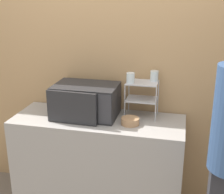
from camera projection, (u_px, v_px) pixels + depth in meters
wall_back at (107, 68)px, 2.97m from camera, size 8.00×0.06×2.60m
counter at (99, 163)px, 2.94m from camera, size 1.54×0.57×0.91m
microwave at (85, 101)px, 2.81m from camera, size 0.57×0.43×0.29m
dish_rack at (142, 92)px, 2.78m from camera, size 0.28×0.21×0.32m
glass_front_left at (131, 78)px, 2.71m from camera, size 0.07×0.07×0.09m
glass_back_right at (154, 76)px, 2.77m from camera, size 0.07×0.07×0.09m
bowl at (130, 121)px, 2.67m from camera, size 0.16×0.16×0.06m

